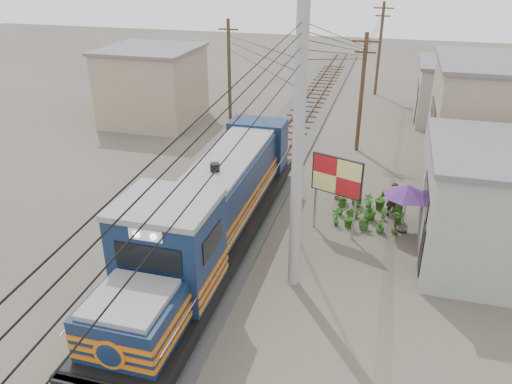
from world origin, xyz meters
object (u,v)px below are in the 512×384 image
(market_umbrella, at_px, (408,191))
(vendor, at_px, (393,199))
(billboard, at_px, (337,178))
(locomotive, at_px, (211,216))

(market_umbrella, bearing_deg, vendor, 110.99)
(market_umbrella, relative_size, vendor, 1.42)
(billboard, xyz_separation_m, market_umbrella, (2.91, 0.92, -0.63))
(locomotive, relative_size, vendor, 9.84)
(locomotive, xyz_separation_m, market_umbrella, (7.34, 3.94, 0.19))
(locomotive, distance_m, market_umbrella, 8.34)
(vendor, bearing_deg, billboard, 25.89)
(billboard, distance_m, vendor, 3.74)
(locomotive, bearing_deg, billboard, 34.28)
(locomotive, bearing_deg, vendor, 37.93)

